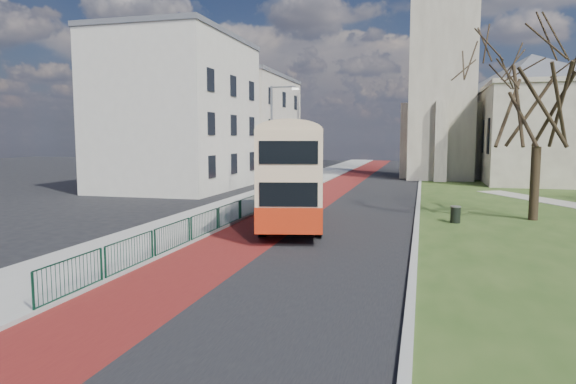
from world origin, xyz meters
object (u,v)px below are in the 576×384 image
(streetlamp, at_px, (274,135))
(bus, at_px, (293,169))
(winter_tree_near, at_px, (540,88))
(litter_bin, at_px, (455,214))

(streetlamp, relative_size, bus, 0.66)
(streetlamp, height_order, winter_tree_near, winter_tree_near)
(winter_tree_near, distance_m, litter_bin, 7.91)
(streetlamp, relative_size, winter_tree_near, 0.80)
(streetlamp, distance_m, winter_tree_near, 17.99)
(winter_tree_near, xyz_separation_m, litter_bin, (-4.05, -2.04, -6.48))
(streetlamp, height_order, litter_bin, streetlamp)
(streetlamp, bearing_deg, winter_tree_near, -23.18)
(streetlamp, distance_m, litter_bin, 15.86)
(bus, bearing_deg, streetlamp, 98.27)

